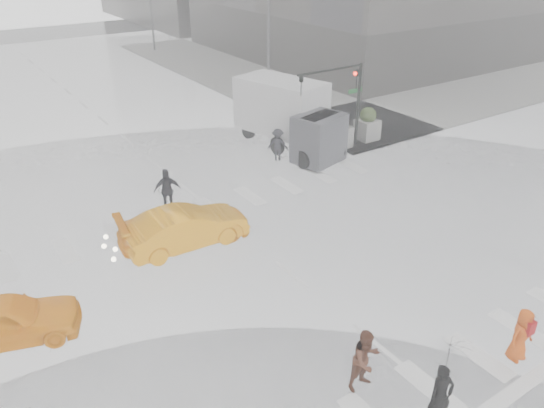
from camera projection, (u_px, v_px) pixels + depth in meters
ground at (293, 276)px, 18.04m from camera, size 120.00×120.00×0.00m
sidewalk_ne at (364, 83)px, 40.58m from camera, size 35.00×35.00×0.15m
road_markings at (293, 275)px, 18.03m from camera, size 18.00×48.00×0.01m
traffic_signal_pole at (345, 91)px, 26.93m from camera, size 4.45×0.42×4.50m
street_lamp_near at (267, 26)px, 34.42m from camera, size 2.15×0.22×9.00m
planter_west at (310, 139)px, 27.10m from camera, size 1.10×1.10×1.80m
planter_mid at (340, 131)px, 28.10m from camera, size 1.10×1.10×1.80m
planter_east at (367, 125)px, 29.09m from camera, size 1.10×1.10×1.80m
pedestrian_black at (446, 372)px, 11.94m from camera, size 1.20×1.21×2.43m
pedestrian_brown at (366, 360)px, 13.27m from camera, size 0.86×0.67×1.77m
pedestrian_orange at (521, 334)px, 14.21m from camera, size 0.81×0.55×1.60m
pedestrian_far_a at (167, 190)px, 21.82m from camera, size 1.26×0.98×1.88m
pedestrian_far_b at (278, 145)px, 26.77m from camera, size 1.20×1.16×1.67m
taxi_front at (4, 320)px, 14.91m from camera, size 4.44×2.84×1.41m
taxi_mid at (186, 228)px, 19.43m from camera, size 4.59×1.73×1.50m
taxi_rear at (185, 224)px, 19.74m from camera, size 4.56×2.54×1.43m
box_truck at (291, 115)px, 27.77m from camera, size 2.48×6.62×3.52m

